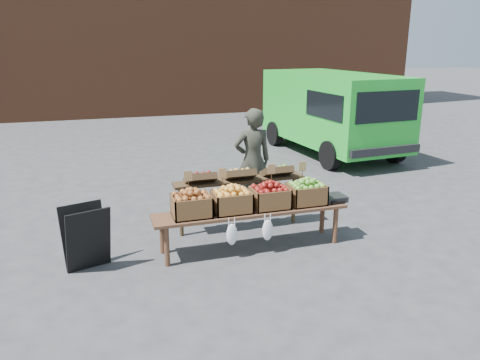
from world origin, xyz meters
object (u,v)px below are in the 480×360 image
object	(u,v)px
delivery_van	(332,114)
crate_golden_apples	(191,206)
crate_red_apples	(270,198)
chalkboard_sign	(86,237)
crate_green_apples	(306,194)
back_table	(239,197)
crate_russet_pears	(232,202)
weighing_scale	(333,198)
vendor	(252,161)
display_bench	(251,229)

from	to	relation	value
delivery_van	crate_golden_apples	xyz separation A→B (m)	(-4.66, -4.92, -0.30)
crate_red_apples	crate_golden_apples	bearing A→B (deg)	180.00
chalkboard_sign	crate_green_apples	size ratio (longest dim) A/B	1.67
back_table	crate_russet_pears	xyz separation A→B (m)	(-0.33, -0.72, 0.19)
delivery_van	weighing_scale	size ratio (longest dim) A/B	13.32
weighing_scale	crate_golden_apples	bearing A→B (deg)	180.00
delivery_van	crate_green_apples	xyz separation A→B (m)	(-3.01, -4.92, -0.30)
back_table	crate_green_apples	xyz separation A→B (m)	(0.77, -0.72, 0.19)
back_table	weighing_scale	bearing A→B (deg)	-31.17
vendor	chalkboard_sign	size ratio (longest dim) A/B	2.10
delivery_van	crate_green_apples	world-z (taller)	delivery_van
chalkboard_sign	crate_red_apples	distance (m)	2.46
crate_russet_pears	crate_green_apples	size ratio (longest dim) A/B	1.00
crate_red_apples	weighing_scale	world-z (taller)	crate_red_apples
back_table	crate_golden_apples	distance (m)	1.16
display_bench	crate_red_apples	distance (m)	0.51
crate_russet_pears	crate_red_apples	size ratio (longest dim) A/B	1.00
crate_golden_apples	crate_russet_pears	size ratio (longest dim) A/B	1.00
delivery_van	vendor	size ratio (longest dim) A/B	2.58
crate_green_apples	weighing_scale	distance (m)	0.44
vendor	crate_russet_pears	distance (m)	1.64
delivery_van	display_bench	bearing A→B (deg)	-132.40
back_table	crate_red_apples	size ratio (longest dim) A/B	4.20
crate_golden_apples	crate_green_apples	size ratio (longest dim) A/B	1.00
vendor	back_table	bearing A→B (deg)	57.57
vendor	crate_russet_pears	xyz separation A→B (m)	(-0.79, -1.43, -0.17)
display_bench	back_table	bearing A→B (deg)	85.25
crate_green_apples	weighing_scale	bearing A→B (deg)	0.00
vendor	display_bench	distance (m)	1.63
crate_russet_pears	crate_red_apples	xyz separation A→B (m)	(0.55, 0.00, 0.00)
delivery_van	crate_russet_pears	distance (m)	6.42
delivery_van	crate_russet_pears	bearing A→B (deg)	-134.33
display_bench	crate_green_apples	distance (m)	0.93
chalkboard_sign	crate_golden_apples	xyz separation A→B (m)	(1.34, -0.06, 0.29)
crate_russet_pears	crate_green_apples	xyz separation A→B (m)	(1.10, 0.00, 0.00)
crate_russet_pears	crate_red_apples	world-z (taller)	same
back_table	crate_russet_pears	bearing A→B (deg)	-114.94
crate_green_apples	vendor	bearing A→B (deg)	102.45
back_table	crate_green_apples	world-z (taller)	back_table
display_bench	crate_golden_apples	distance (m)	0.93
delivery_van	back_table	distance (m)	5.67
delivery_van	crate_red_apples	distance (m)	6.08
back_table	vendor	bearing A→B (deg)	57.50
weighing_scale	crate_green_apples	bearing A→B (deg)	180.00
display_bench	crate_green_apples	world-z (taller)	crate_green_apples
vendor	crate_russet_pears	size ratio (longest dim) A/B	3.51
crate_green_apples	weighing_scale	xyz separation A→B (m)	(0.43, 0.00, -0.10)
display_bench	crate_golden_apples	bearing A→B (deg)	180.00
delivery_van	crate_green_apples	bearing A→B (deg)	-125.92
back_table	crate_russet_pears	size ratio (longest dim) A/B	4.20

